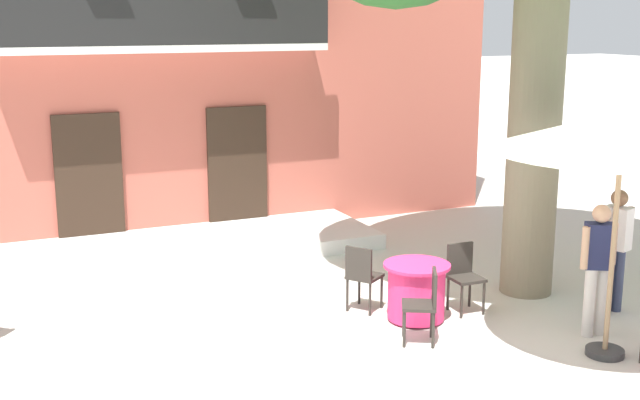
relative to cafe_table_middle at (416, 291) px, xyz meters
name	(u,v)px	position (x,y,z in m)	size (l,w,h in m)	color
ground_plane	(338,327)	(-1.03, 0.18, -0.39)	(120.00, 120.00, 0.00)	beige
building_facade	(134,22)	(-1.97, 7.16, 3.36)	(13.00, 5.09, 7.50)	#BC5B4C
entrance_step_platform	(184,248)	(-1.97, 4.14, -0.27)	(6.46, 2.08, 0.25)	silver
cafe_table_middle	(416,291)	(0.00, 0.00, 0.00)	(0.86, 0.86, 0.76)	#E52D66
cafe_chair_middle_0	(463,273)	(0.75, 0.05, 0.14)	(0.41, 0.41, 0.91)	#2D2823
cafe_chair_middle_1	(362,273)	(-0.49, 0.57, 0.14)	(0.56, 0.56, 0.91)	#2D2823
cafe_chair_middle_2	(425,301)	(-0.29, -0.69, 0.14)	(0.54, 0.54, 0.91)	#2D2823
cafe_umbrella	(623,132)	(1.42, -1.89, 2.22)	(2.90, 2.90, 2.85)	#997A56
pedestrian_near_entrance	(616,244)	(2.53, -0.81, 0.55)	(0.53, 0.39, 1.67)	#384260
pedestrian_mid_plaza	(598,262)	(1.73, -1.35, 0.54)	(0.53, 0.36, 1.66)	silver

